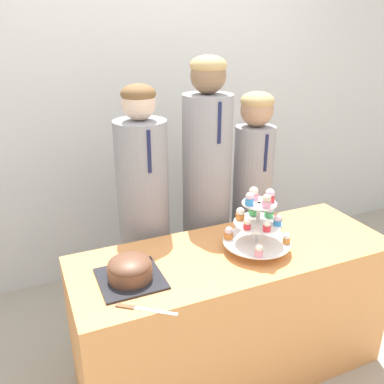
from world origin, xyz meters
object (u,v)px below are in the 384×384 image
at_px(cupcake_stand, 258,222).
at_px(student_1, 206,204).
at_px(cake_knife, 136,308).
at_px(student_0, 145,226).
at_px(round_cake, 130,269).
at_px(student_2, 251,207).

xyz_separation_m(cupcake_stand, student_1, (-0.03, 0.52, -0.11)).
xyz_separation_m(cake_knife, student_0, (0.26, 0.72, -0.03)).
height_order(cake_knife, cupcake_stand, cupcake_stand).
height_order(round_cake, student_1, student_1).
xyz_separation_m(cake_knife, student_2, (0.97, 0.72, -0.03)).
bearing_deg(student_0, student_1, 0.00).
bearing_deg(round_cake, cake_knife, -99.71).
height_order(student_0, student_2, student_0).
distance_m(student_0, student_2, 0.71).
relative_size(round_cake, cupcake_stand, 0.82).
relative_size(round_cake, student_0, 0.18).
height_order(cake_knife, student_2, student_2).
xyz_separation_m(round_cake, cake_knife, (-0.03, -0.20, -0.05)).
xyz_separation_m(cake_knife, student_1, (0.65, 0.72, 0.05)).
distance_m(student_0, student_1, 0.40).
distance_m(round_cake, student_1, 0.80).
height_order(cupcake_stand, student_2, student_2).
bearing_deg(round_cake, student_1, 40.08).
xyz_separation_m(student_0, student_2, (0.71, -0.00, -0.01)).
bearing_deg(student_1, student_2, -0.00).
bearing_deg(cupcake_stand, round_cake, -179.76).
xyz_separation_m(round_cake, student_1, (0.62, 0.52, -0.01)).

